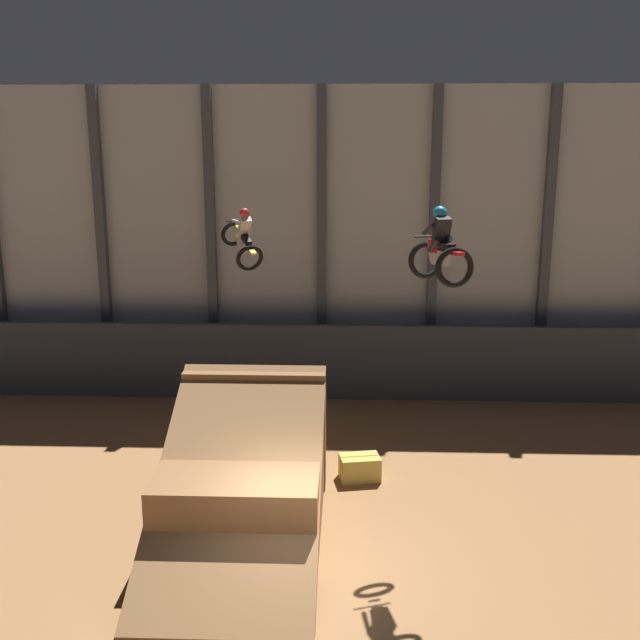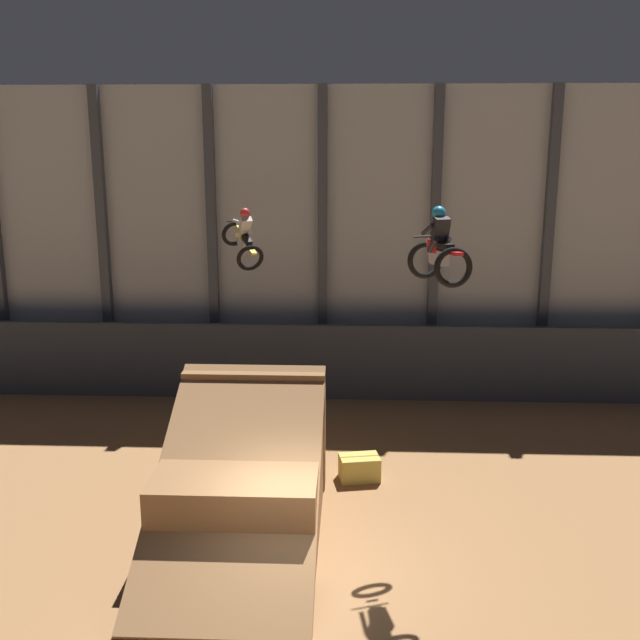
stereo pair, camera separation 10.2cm
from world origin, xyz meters
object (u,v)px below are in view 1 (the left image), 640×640
(rider_bike_right_air, at_px, (440,251))
(dirt_ramp, at_px, (246,477))
(hay_bale_trackside, at_px, (360,468))
(rider_bike_left_air, at_px, (243,238))

(rider_bike_right_air, bearing_deg, dirt_ramp, 164.13)
(rider_bike_right_air, distance_m, hay_bale_trackside, 5.87)
(rider_bike_left_air, bearing_deg, dirt_ramp, -108.13)
(hay_bale_trackside, bearing_deg, rider_bike_right_air, -55.69)
(dirt_ramp, distance_m, rider_bike_left_air, 7.05)
(rider_bike_right_air, xyz_separation_m, hay_bale_trackside, (-1.40, 2.05, -5.32))
(dirt_ramp, bearing_deg, rider_bike_left_air, 97.70)
(dirt_ramp, xyz_separation_m, rider_bike_left_air, (-0.76, 5.66, 4.13))
(dirt_ramp, xyz_separation_m, rider_bike_right_air, (3.74, -0.04, 4.64))
(dirt_ramp, relative_size, hay_bale_trackside, 5.86)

